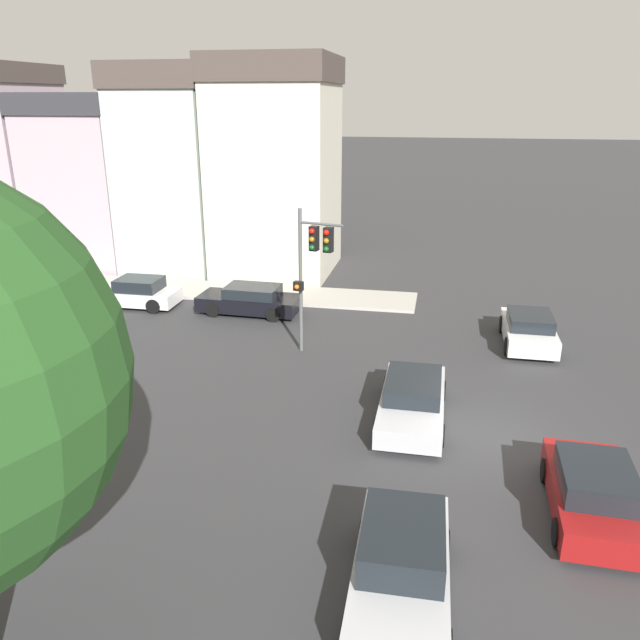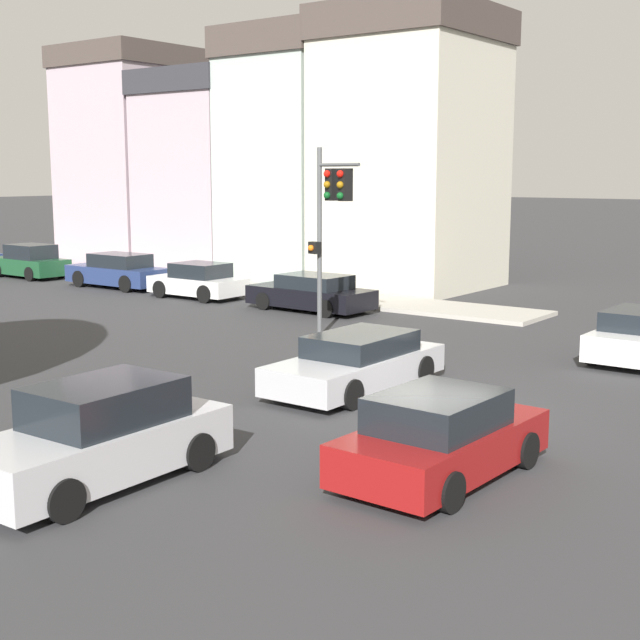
# 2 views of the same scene
# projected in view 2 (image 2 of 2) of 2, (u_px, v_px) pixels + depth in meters

# --- Properties ---
(ground_plane) EXTENTS (300.00, 300.00, 0.00)m
(ground_plane) POSITION_uv_depth(u_px,v_px,m) (422.00, 412.00, 18.08)
(ground_plane) COLOR #333335
(sidewalk_strip) EXTENTS (2.87, 60.00, 0.15)m
(sidewalk_strip) POSITION_uv_depth(u_px,v_px,m) (1.00, 264.00, 46.87)
(sidewalk_strip) COLOR #ADA89E
(sidewalk_strip) RESTS_ON ground_plane
(rowhouse_backdrop) EXTENTS (7.24, 22.99, 11.40)m
(rowhouse_backdrop) POSITION_uv_depth(u_px,v_px,m) (265.00, 158.00, 41.66)
(rowhouse_backdrop) COLOR beige
(rowhouse_backdrop) RESTS_ON ground_plane
(traffic_signal) EXTENTS (0.63, 1.91, 5.52)m
(traffic_signal) POSITION_uv_depth(u_px,v_px,m) (330.00, 207.00, 25.25)
(traffic_signal) COLOR #515456
(traffic_signal) RESTS_ON ground_plane
(crossing_car_0) EXTENTS (4.70, 1.99, 1.26)m
(crossing_car_0) POSITION_uv_depth(u_px,v_px,m) (357.00, 363.00, 19.86)
(crossing_car_0) COLOR #B7B7BC
(crossing_car_0) RESTS_ON ground_plane
(crossing_car_1) EXTENTS (4.35, 1.96, 1.58)m
(crossing_car_1) POSITION_uv_depth(u_px,v_px,m) (100.00, 437.00, 13.87)
(crossing_car_1) COLOR #B7B7BC
(crossing_car_1) RESTS_ON ground_plane
(crossing_car_3) EXTENTS (4.04, 2.02, 1.40)m
(crossing_car_3) POSITION_uv_depth(u_px,v_px,m) (441.00, 438.00, 14.09)
(crossing_car_3) COLOR maroon
(crossing_car_3) RESTS_ON ground_plane
(parked_car_0) EXTENTS (2.10, 4.62, 1.29)m
(parked_car_0) POSITION_uv_depth(u_px,v_px,m) (311.00, 293.00, 31.23)
(parked_car_0) COLOR black
(parked_car_0) RESTS_ON ground_plane
(parked_car_1) EXTENTS (1.92, 3.82, 1.37)m
(parked_car_1) POSITION_uv_depth(u_px,v_px,m) (199.00, 281.00, 34.40)
(parked_car_1) COLOR silver
(parked_car_1) RESTS_ON ground_plane
(parked_car_2) EXTENTS (1.87, 4.74, 1.45)m
(parked_car_2) POSITION_uv_depth(u_px,v_px,m) (118.00, 271.00, 37.47)
(parked_car_2) COLOR navy
(parked_car_2) RESTS_ON ground_plane
(parked_car_3) EXTENTS (1.93, 4.12, 1.54)m
(parked_car_3) POSITION_uv_depth(u_px,v_px,m) (30.00, 262.00, 41.09)
(parked_car_3) COLOR #194728
(parked_car_3) RESTS_ON ground_plane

